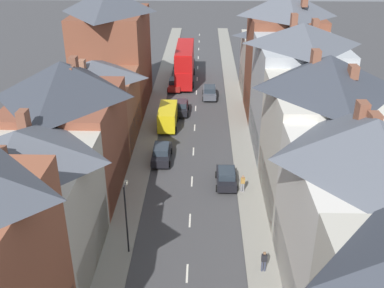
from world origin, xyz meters
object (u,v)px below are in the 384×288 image
(car_near_blue, at_px, (175,84))
(delivery_van, at_px, (168,116))
(car_near_silver, at_px, (180,57))
(car_parked_left_b, at_px, (181,107))
(street_lamp, at_px, (126,214))
(car_mid_black, at_px, (162,153))
(pedestrian_mid_left, at_px, (243,183))
(double_decker_bus_lead, at_px, (185,63))
(pedestrian_near_right, at_px, (264,260))
(car_mid_white, at_px, (187,59))
(car_parked_left_a, at_px, (210,92))
(car_parked_right_a, at_px, (226,177))

(car_near_blue, height_order, delivery_van, delivery_van)
(car_near_silver, xyz_separation_m, car_parked_left_b, (1.30, -23.39, 0.03))
(car_parked_left_b, height_order, street_lamp, street_lamp)
(car_mid_black, distance_m, pedestrian_mid_left, 9.51)
(double_decker_bus_lead, height_order, pedestrian_near_right, double_decker_bus_lead)
(double_decker_bus_lead, distance_m, car_near_silver, 11.18)
(car_mid_white, bearing_deg, double_decker_bus_lead, -90.06)
(car_near_silver, relative_size, car_mid_white, 1.08)
(car_parked_left_a, height_order, car_parked_right_a, car_parked_left_a)
(double_decker_bus_lead, xyz_separation_m, car_mid_black, (-1.29, -24.77, -1.96))
(car_parked_right_a, bearing_deg, car_near_silver, 98.78)
(car_parked_left_b, relative_size, pedestrian_near_right, 2.50)
(car_parked_left_b, distance_m, street_lamp, 26.34)
(car_near_blue, bearing_deg, car_parked_left_b, -81.62)
(car_near_blue, height_order, car_mid_black, car_mid_black)
(car_near_silver, height_order, pedestrian_near_right, pedestrian_near_right)
(car_parked_left_a, height_order, pedestrian_near_right, pedestrian_near_right)
(car_parked_right_a, bearing_deg, car_parked_left_a, 93.32)
(car_parked_left_a, distance_m, street_lamp, 32.45)
(pedestrian_mid_left, bearing_deg, delivery_van, 118.47)
(pedestrian_mid_left, bearing_deg, car_near_silver, 100.33)
(car_near_blue, height_order, car_mid_white, car_near_blue)
(delivery_van, bearing_deg, double_decker_bus_lead, 85.55)
(car_near_blue, relative_size, car_mid_black, 0.95)
(car_near_blue, height_order, pedestrian_near_right, pedestrian_near_right)
(car_parked_left_b, distance_m, pedestrian_near_right, 28.86)
(car_parked_left_a, height_order, pedestrian_mid_left, pedestrian_mid_left)
(car_mid_black, distance_m, delivery_van, 8.19)
(car_parked_right_a, xyz_separation_m, pedestrian_mid_left, (1.36, -1.32, 0.23))
(car_parked_left_a, relative_size, pedestrian_near_right, 2.70)
(car_mid_white, bearing_deg, car_mid_black, -92.18)
(car_near_silver, height_order, delivery_van, delivery_van)
(car_near_blue, bearing_deg, pedestrian_near_right, -77.41)
(double_decker_bus_lead, xyz_separation_m, pedestrian_mid_left, (6.27, -30.53, -1.78))
(car_near_silver, bearing_deg, car_mid_black, -90.00)
(car_parked_right_a, distance_m, street_lamp, 12.16)
(car_parked_left_b, bearing_deg, car_mid_black, -96.03)
(car_near_blue, relative_size, pedestrian_mid_left, 2.63)
(car_parked_left_b, height_order, delivery_van, delivery_van)
(car_parked_left_b, xyz_separation_m, delivery_van, (-1.30, -4.13, 0.50))
(car_near_blue, relative_size, pedestrian_near_right, 2.63)
(double_decker_bus_lead, relative_size, car_near_silver, 2.43)
(car_parked_right_a, height_order, delivery_van, delivery_van)
(car_parked_left_b, distance_m, car_mid_white, 21.88)
(double_decker_bus_lead, distance_m, street_lamp, 38.66)
(delivery_van, relative_size, street_lamp, 0.95)
(car_near_blue, relative_size, car_near_silver, 0.95)
(delivery_van, xyz_separation_m, street_lamp, (-1.15, -21.99, 1.90))
(car_near_silver, height_order, pedestrian_mid_left, pedestrian_mid_left)
(double_decker_bus_lead, relative_size, car_parked_left_a, 2.49)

